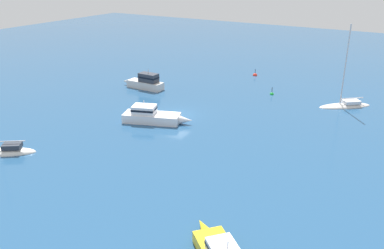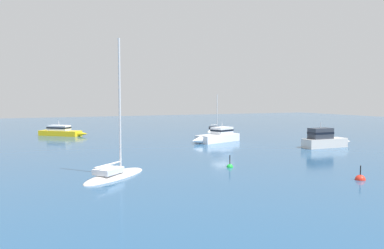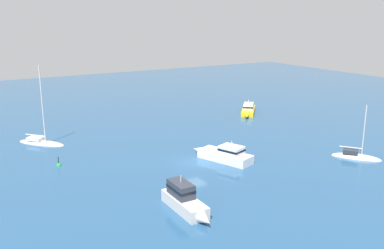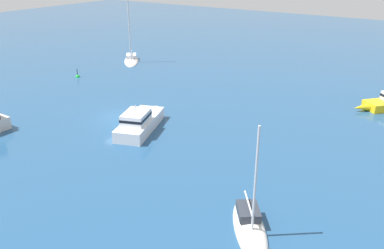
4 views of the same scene
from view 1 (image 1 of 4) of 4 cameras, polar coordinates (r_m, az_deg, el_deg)
The scene contains 7 objects.
ground_plane at distance 49.40m, azimuth -2.10°, elevation 1.41°, with size 160.00×160.00×0.00m, color navy.
sloop at distance 43.31m, azimuth -24.62°, elevation -3.54°, with size 5.59×4.72×7.00m.
powerboat at distance 60.10m, azimuth -6.66°, elevation 5.93°, with size 6.94×1.86×2.98m.
cabin_cruiser at distance 47.03m, azimuth -5.61°, elevation 1.23°, with size 8.16×4.44×2.57m.
yacht at distance 55.74m, azimuth 20.73°, elevation 2.56°, with size 6.56×6.03×10.84m.
channel_buoy at distance 58.20m, azimuth 11.14°, elevation 4.20°, with size 0.56×0.56×1.32m.
mooring_buoy at distance 67.80m, azimuth 8.84°, elevation 6.83°, with size 0.75×0.75×1.42m.
Camera 1 is at (-25.41, 38.74, 17.13)m, focal length 37.95 mm.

